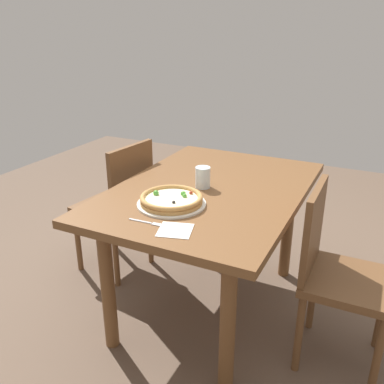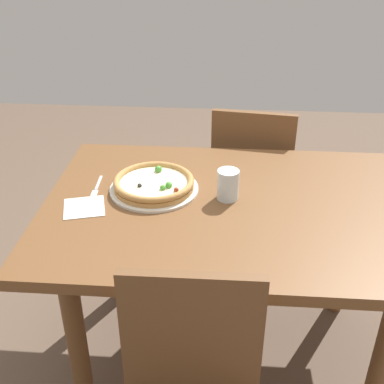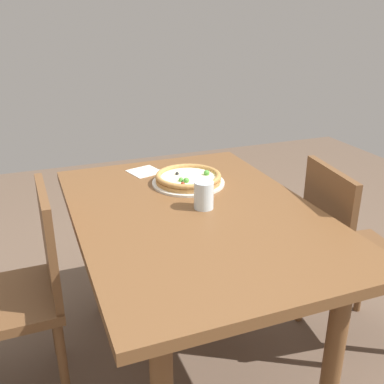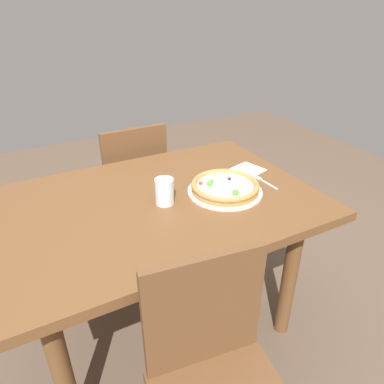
% 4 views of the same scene
% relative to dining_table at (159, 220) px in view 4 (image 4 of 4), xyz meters
% --- Properties ---
extents(ground_plane, '(6.00, 6.00, 0.00)m').
position_rel_dining_table_xyz_m(ground_plane, '(0.00, 0.00, -0.65)').
color(ground_plane, brown).
extents(dining_table, '(1.34, 0.94, 0.75)m').
position_rel_dining_table_xyz_m(dining_table, '(0.00, 0.00, 0.00)').
color(dining_table, brown).
rests_on(dining_table, ground).
extents(chair_near, '(0.45, 0.45, 0.89)m').
position_rel_dining_table_xyz_m(chair_near, '(-0.11, -0.68, -0.16)').
color(chair_near, brown).
rests_on(chair_near, ground).
extents(chair_far, '(0.40, 0.40, 0.89)m').
position_rel_dining_table_xyz_m(chair_far, '(0.10, 0.68, -0.16)').
color(chair_far, brown).
rests_on(chair_far, ground).
extents(plate, '(0.33, 0.33, 0.01)m').
position_rel_dining_table_xyz_m(plate, '(0.29, -0.08, 0.11)').
color(plate, silver).
rests_on(plate, dining_table).
extents(pizza, '(0.30, 0.30, 0.05)m').
position_rel_dining_table_xyz_m(pizza, '(0.29, -0.08, 0.13)').
color(pizza, '#B78447').
rests_on(pizza, plate).
extents(fork, '(0.02, 0.17, 0.00)m').
position_rel_dining_table_xyz_m(fork, '(0.51, -0.07, 0.10)').
color(fork, silver).
rests_on(fork, dining_table).
extents(drinking_glass, '(0.08, 0.08, 0.11)m').
position_rel_dining_table_xyz_m(drinking_glass, '(0.02, -0.04, 0.16)').
color(drinking_glass, silver).
rests_on(drinking_glass, dining_table).
extents(napkin, '(0.17, 0.17, 0.00)m').
position_rel_dining_table_xyz_m(napkin, '(0.52, 0.07, 0.10)').
color(napkin, white).
rests_on(napkin, dining_table).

